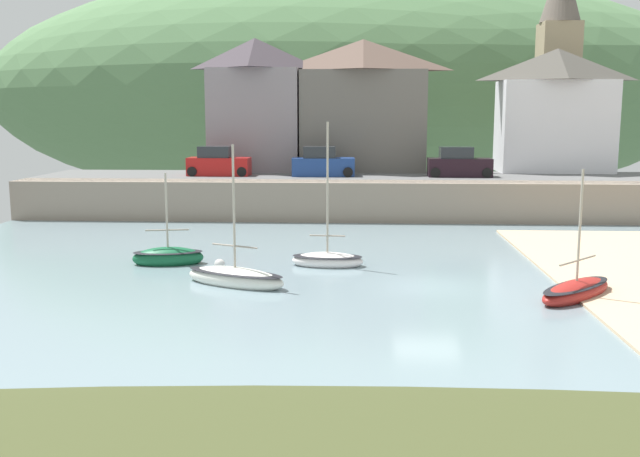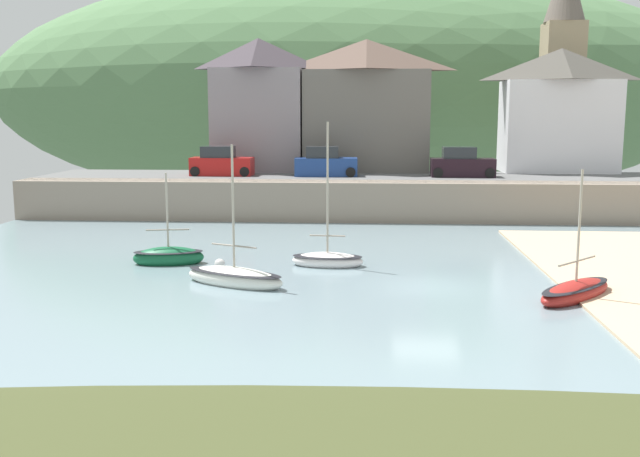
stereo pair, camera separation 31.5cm
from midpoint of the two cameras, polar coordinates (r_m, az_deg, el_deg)
The scene contains 15 objects.
ground at distance 18.73m, azimuth 15.17°, elevation -10.93°, with size 48.00×41.00×0.61m.
quay_seawall at distance 44.63m, azimuth 6.30°, elevation 2.45°, with size 48.00×9.40×2.40m.
hillside_backdrop at distance 82.03m, azimuth 1.68°, elevation 10.81°, with size 80.00×44.00×25.54m.
waterfront_building_left at distance 52.52m, azimuth -5.30°, elevation 9.83°, with size 6.68×4.96×9.38m.
waterfront_building_centre at distance 51.97m, azimuth 3.24°, elevation 9.78°, with size 9.09×4.63×9.26m.
waterfront_building_right at distance 53.71m, azimuth 18.01°, elevation 8.97°, with size 8.01×4.31×8.56m.
church_with_spire at distance 58.00m, azimuth 18.22°, elevation 12.75°, with size 3.00×3.00×15.95m.
sailboat_blue_trim at distance 27.11m, azimuth 19.35°, elevation -4.67°, with size 3.78×3.89×4.77m.
rowboat_small_beached at distance 32.01m, azimuth -12.24°, elevation -2.23°, with size 3.25×1.87×4.20m.
motorboat_with_cabin at distance 27.70m, azimuth -7.07°, elevation -3.87°, with size 4.40×2.92×5.56m.
sailboat_nearest_shore at distance 30.94m, azimuth 0.30°, elevation -2.47°, with size 3.18×1.61×6.31m.
parked_car_near_slipway at distance 48.52m, azimuth -8.26°, elevation 5.13°, with size 4.13×1.82×1.95m.
parked_car_by_wall at distance 47.65m, azimuth 0.00°, elevation 5.15°, with size 4.17×1.89×1.95m.
parked_car_end_of_row at distance 48.00m, azimuth 10.77°, elevation 5.02°, with size 4.11×1.82×1.95m.
mooring_buoy at distance 30.95m, azimuth -8.26°, elevation -2.82°, with size 0.46×0.46×0.46m.
Camera 1 is at (-2.64, -26.77, 6.48)m, focal length 40.33 mm.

